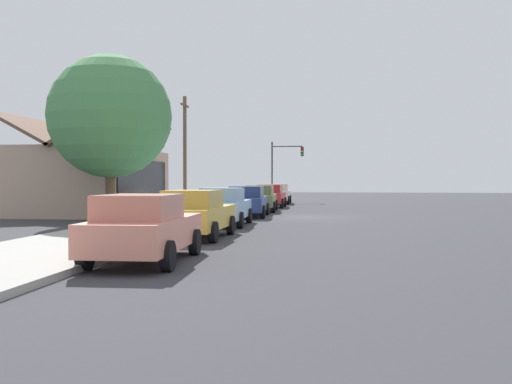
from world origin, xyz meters
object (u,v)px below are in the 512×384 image
object	(u,v)px
car_skyblue	(224,206)
traffic_light_main	(284,162)
shade_tree	(110,117)
car_olive	(260,198)
car_mustard	(196,214)
utility_pole_wooden	(185,150)
car_navy	(247,201)
car_ivory	(277,194)
fire_hydrant_red	(252,199)
car_cherry	(271,196)
car_coral	(144,228)

from	to	relation	value
car_skyblue	traffic_light_main	bearing A→B (deg)	-1.96
traffic_light_main	shade_tree	bearing A→B (deg)	167.31
car_skyblue	car_olive	xyz separation A→B (m)	(11.06, -0.15, 0.00)
car_olive	traffic_light_main	size ratio (longest dim) A/B	0.93
car_mustard	car_olive	size ratio (longest dim) A/B	0.95
shade_tree	utility_pole_wooden	bearing A→B (deg)	-0.29
car_navy	car_mustard	bearing A→B (deg)	177.15
car_ivory	car_skyblue	bearing A→B (deg)	178.30
car_mustard	shade_tree	distance (m)	9.43
car_navy	shade_tree	distance (m)	8.28
car_ivory	car_olive	bearing A→B (deg)	178.86
car_navy	fire_hydrant_red	bearing A→B (deg)	4.12
traffic_light_main	car_olive	bearing A→B (deg)	179.43
car_mustard	car_skyblue	bearing A→B (deg)	1.62
car_navy	car_cherry	bearing A→B (deg)	-3.04
traffic_light_main	utility_pole_wooden	size ratio (longest dim) A/B	0.69
car_cherry	utility_pole_wooden	size ratio (longest dim) A/B	0.59
car_coral	car_mustard	distance (m)	5.67
car_coral	car_cherry	xyz separation A→B (m)	(27.53, -0.03, -0.00)
car_mustard	shade_tree	world-z (taller)	shade_tree
car_olive	utility_pole_wooden	world-z (taller)	utility_pole_wooden
car_skyblue	car_cherry	distance (m)	16.46
traffic_light_main	car_ivory	bearing A→B (deg)	176.90
car_skyblue	fire_hydrant_red	size ratio (longest dim) A/B	6.66
car_cherry	traffic_light_main	size ratio (longest dim) A/B	0.85
car_navy	fire_hydrant_red	distance (m)	12.58
utility_pole_wooden	car_ivory	bearing A→B (deg)	-33.78
traffic_light_main	fire_hydrant_red	size ratio (longest dim) A/B	7.32
car_navy	car_olive	bearing A→B (deg)	-2.98
car_cherry	traffic_light_main	distance (m)	10.49
traffic_light_main	fire_hydrant_red	distance (m)	8.88
car_skyblue	car_ivory	size ratio (longest dim) A/B	0.99
car_ivory	car_cherry	bearing A→B (deg)	179.63
car_coral	car_navy	distance (m)	16.99
car_olive	car_ivory	size ratio (longest dim) A/B	1.01
traffic_light_main	car_coral	bearing A→B (deg)	179.79
car_mustard	car_olive	xyz separation A→B (m)	(16.47, -0.08, 0.00)
car_coral	traffic_light_main	world-z (taller)	traffic_light_main
car_cherry	fire_hydrant_red	size ratio (longest dim) A/B	6.24
car_coral	shade_tree	distance (m)	14.03
utility_pole_wooden	car_navy	bearing A→B (deg)	-147.06
car_navy	car_cherry	size ratio (longest dim) A/B	1.10
fire_hydrant_red	car_skyblue	bearing A→B (deg)	-175.80
car_ivory	traffic_light_main	distance (m)	4.91
car_cherry	car_mustard	bearing A→B (deg)	179.21
utility_pole_wooden	car_cherry	bearing A→B (deg)	-69.33
car_skyblue	car_cherry	size ratio (longest dim) A/B	1.07
car_mustard	car_cherry	bearing A→B (deg)	0.55
car_coral	car_mustard	size ratio (longest dim) A/B	0.99
traffic_light_main	utility_pole_wooden	bearing A→B (deg)	155.18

